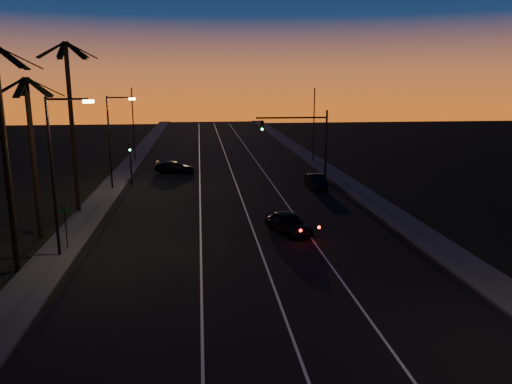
{
  "coord_description": "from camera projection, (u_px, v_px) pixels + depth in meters",
  "views": [
    {
      "loc": [
        -2.91,
        -8.0,
        9.82
      ],
      "look_at": [
        0.79,
        24.63,
        2.47
      ],
      "focal_mm": 35.0,
      "sensor_mm": 36.0,
      "label": 1
    }
  ],
  "objects": [
    {
      "name": "palm_mid",
      "position": [
        32.0,
        140.0,
        30.68
      ],
      "size": [
        4.25,
        4.16,
        10.03
      ],
      "color": "black",
      "rests_on": "ground"
    },
    {
      "name": "right_car",
      "position": [
        316.0,
        182.0,
        46.18
      ],
      "size": [
        1.51,
        4.02,
        1.31
      ],
      "color": "black",
      "rests_on": "road"
    },
    {
      "name": "sidewalk_left",
      "position": [
        92.0,
        211.0,
        38.06
      ],
      "size": [
        2.4,
        170.0,
        0.16
      ],
      "primitive_type": "cube",
      "color": "#373735",
      "rests_on": "ground"
    },
    {
      "name": "lane_stripe_left",
      "position": [
        200.0,
        209.0,
        38.98
      ],
      "size": [
        0.12,
        160.0,
        0.01
      ],
      "primitive_type": "cube",
      "color": "silver",
      "rests_on": "road"
    },
    {
      "name": "palm_near",
      "position": [
        3.0,
        137.0,
        24.75
      ],
      "size": [
        4.25,
        4.16,
        11.53
      ],
      "color": "black",
      "rests_on": "ground"
    },
    {
      "name": "palm_far",
      "position": [
        71.0,
        112.0,
        36.31
      ],
      "size": [
        4.25,
        4.16,
        12.53
      ],
      "color": "black",
      "rests_on": "ground"
    },
    {
      "name": "signal_post",
      "position": [
        130.0,
        155.0,
        47.32
      ],
      "size": [
        0.28,
        0.37,
        4.2
      ],
      "color": "black",
      "rests_on": "ground"
    },
    {
      "name": "far_pole_left",
      "position": [
        133.0,
        125.0,
        61.36
      ],
      "size": [
        0.14,
        0.14,
        9.0
      ],
      "primitive_type": "cylinder",
      "color": "black",
      "rests_on": "ground"
    },
    {
      "name": "sidewalk_right",
      "position": [
        376.0,
        203.0,
        40.52
      ],
      "size": [
        2.4,
        170.0,
        0.16
      ],
      "primitive_type": "cube",
      "color": "#373735",
      "rests_on": "ground"
    },
    {
      "name": "signal_mast",
      "position": [
        303.0,
        133.0,
        48.74
      ],
      "size": [
        7.1,
        0.41,
        7.0
      ],
      "color": "black",
      "rests_on": "ground"
    },
    {
      "name": "lane_stripe_mid",
      "position": [
        245.0,
        208.0,
        39.36
      ],
      "size": [
        0.12,
        160.0,
        0.01
      ],
      "primitive_type": "cube",
      "color": "silver",
      "rests_on": "road"
    },
    {
      "name": "lane_stripe_right",
      "position": [
        288.0,
        206.0,
        39.74
      ],
      "size": [
        0.12,
        160.0,
        0.01
      ],
      "primitive_type": "cube",
      "color": "silver",
      "rests_on": "road"
    },
    {
      "name": "streetlight_left_far",
      "position": [
        113.0,
        135.0,
        44.79
      ],
      "size": [
        2.55,
        0.26,
        8.5
      ],
      "color": "black",
      "rests_on": "ground"
    },
    {
      "name": "far_pole_right",
      "position": [
        314.0,
        125.0,
        60.87
      ],
      "size": [
        0.14,
        0.14,
        9.0
      ],
      "primitive_type": "cylinder",
      "color": "black",
      "rests_on": "ground"
    },
    {
      "name": "road",
      "position": [
        238.0,
        208.0,
        39.31
      ],
      "size": [
        20.0,
        170.0,
        0.01
      ],
      "primitive_type": "cube",
      "color": "black",
      "rests_on": "ground"
    },
    {
      "name": "lead_car",
      "position": [
        289.0,
        223.0,
        32.7
      ],
      "size": [
        3.19,
        4.78,
        1.38
      ],
      "color": "black",
      "rests_on": "road"
    },
    {
      "name": "street_sign",
      "position": [
        66.0,
        224.0,
        29.04
      ],
      "size": [
        0.7,
        0.06,
        2.6
      ],
      "color": "black",
      "rests_on": "ground"
    },
    {
      "name": "streetlight_left_near",
      "position": [
        57.0,
        165.0,
        27.28
      ],
      "size": [
        2.55,
        0.26,
        9.0
      ],
      "color": "black",
      "rests_on": "ground"
    },
    {
      "name": "cross_car",
      "position": [
        175.0,
        167.0,
        54.06
      ],
      "size": [
        4.62,
        2.85,
        1.25
      ],
      "color": "black",
      "rests_on": "road"
    }
  ]
}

